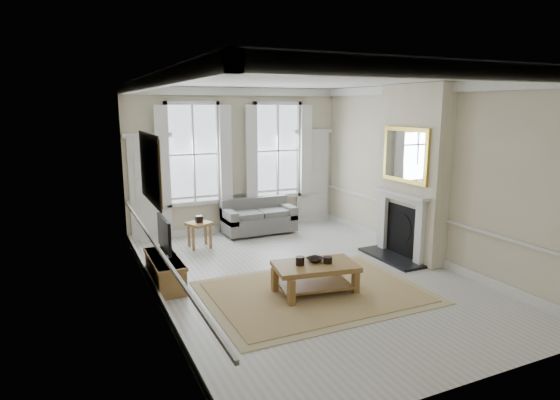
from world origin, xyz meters
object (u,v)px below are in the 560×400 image
sofa (258,219)px  tv_stand (165,271)px  side_table (199,227)px  coffee_table (315,269)px

sofa → tv_stand: size_ratio=1.23×
side_table → tv_stand: bearing=-120.8°
coffee_table → tv_stand: coffee_table is taller
sofa → side_table: sofa is taller
sofa → tv_stand: 3.61m
tv_stand → side_table: bearing=59.2°
side_table → tv_stand: size_ratio=0.44×
sofa → side_table: size_ratio=2.82×
side_table → tv_stand: (-1.10, -1.85, -0.20)m
coffee_table → tv_stand: 2.54m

